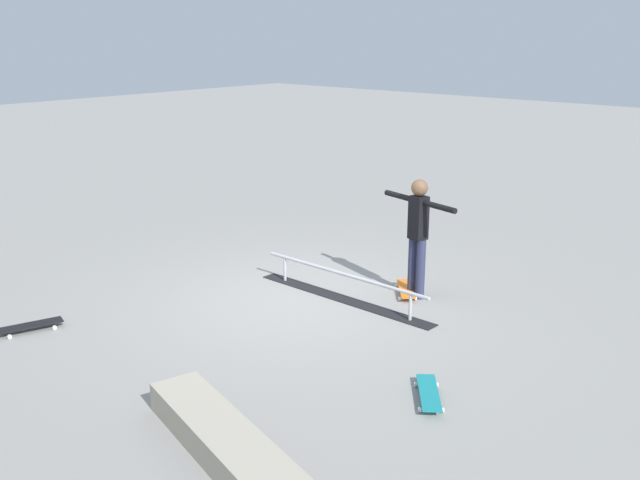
% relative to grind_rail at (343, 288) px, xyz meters
% --- Properties ---
extents(ground_plane, '(60.00, 60.00, 0.00)m').
position_rel_grind_rail_xyz_m(ground_plane, '(0.45, 0.43, -0.18)').
color(ground_plane, gray).
extents(grind_rail, '(3.09, 0.29, 0.41)m').
position_rel_grind_rail_xyz_m(grind_rail, '(0.00, 0.00, 0.00)').
color(grind_rail, black).
rests_on(grind_rail, ground_plane).
extents(skate_ledge, '(2.37, 1.10, 0.29)m').
position_rel_grind_rail_xyz_m(skate_ledge, '(-1.70, 3.76, -0.03)').
color(skate_ledge, '#B2A893').
rests_on(skate_ledge, ground_plane).
extents(skater_main, '(1.37, 0.39, 1.73)m').
position_rel_grind_rail_xyz_m(skater_main, '(-0.71, -0.78, 0.83)').
color(skater_main, '#2D3351').
rests_on(skater_main, ground_plane).
extents(skateboard_main, '(0.67, 0.74, 0.09)m').
position_rel_grind_rail_xyz_m(skateboard_main, '(-0.55, -0.79, -0.11)').
color(skateboard_main, orange).
rests_on(skateboard_main, ground_plane).
extents(loose_skateboard_black, '(0.43, 0.82, 0.09)m').
position_rel_grind_rail_xyz_m(loose_skateboard_black, '(2.30, 3.52, -0.11)').
color(loose_skateboard_black, black).
rests_on(loose_skateboard_black, ground_plane).
extents(loose_skateboard_teal, '(0.65, 0.75, 0.09)m').
position_rel_grind_rail_xyz_m(loose_skateboard_teal, '(-2.53, 1.65, -0.11)').
color(loose_skateboard_teal, teal).
rests_on(loose_skateboard_teal, ground_plane).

